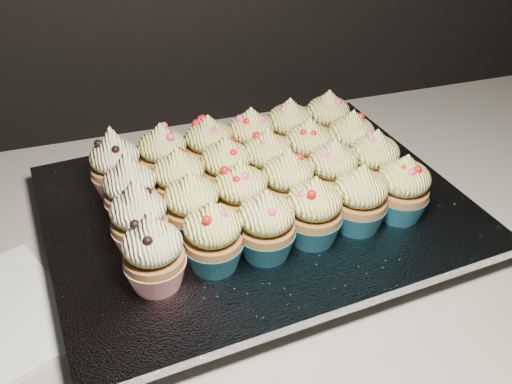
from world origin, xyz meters
TOP-DOWN VIEW (x-y plane):
  - worktop at (0.00, 1.70)m, footprint 2.44×0.64m
  - baking_tray at (0.15, 1.71)m, footprint 0.49×0.39m
  - foil_lining at (0.15, 1.71)m, footprint 0.53×0.43m
  - cupcake_0 at (0.01, 1.61)m, footprint 0.06×0.06m
  - cupcake_1 at (0.07, 1.62)m, footprint 0.06×0.06m
  - cupcake_2 at (0.13, 1.62)m, footprint 0.06×0.06m
  - cupcake_3 at (0.19, 1.63)m, footprint 0.06×0.06m
  - cupcake_4 at (0.25, 1.63)m, footprint 0.06×0.06m
  - cupcake_5 at (0.30, 1.64)m, footprint 0.06×0.06m
  - cupcake_6 at (0.00, 1.67)m, footprint 0.06×0.06m
  - cupcake_7 at (0.06, 1.68)m, footprint 0.06×0.06m
  - cupcake_8 at (0.12, 1.68)m, footprint 0.06×0.06m
  - cupcake_9 at (0.18, 1.69)m, footprint 0.06×0.06m
  - cupcake_10 at (0.24, 1.70)m, footprint 0.06×0.06m
  - cupcake_11 at (0.30, 1.70)m, footprint 0.06×0.06m
  - cupcake_12 at (0.00, 1.73)m, footprint 0.06×0.06m
  - cupcake_13 at (0.06, 1.73)m, footprint 0.06×0.06m
  - cupcake_14 at (0.12, 1.74)m, footprint 0.06×0.06m
  - cupcake_15 at (0.17, 1.74)m, footprint 0.06×0.06m
  - cupcake_16 at (0.23, 1.75)m, footprint 0.06×0.06m
  - cupcake_17 at (0.29, 1.75)m, footprint 0.06×0.06m
  - cupcake_18 at (-0.01, 1.79)m, footprint 0.06×0.06m
  - cupcake_19 at (0.05, 1.79)m, footprint 0.06×0.06m
  - cupcake_20 at (0.11, 1.80)m, footprint 0.06×0.06m
  - cupcake_21 at (0.17, 1.80)m, footprint 0.06×0.06m
  - cupcake_22 at (0.23, 1.81)m, footprint 0.06×0.06m
  - cupcake_23 at (0.29, 1.82)m, footprint 0.06×0.06m

SIDE VIEW (x-z plane):
  - worktop at x=0.00m, z-range 0.86..0.90m
  - baking_tray at x=0.15m, z-range 0.90..0.92m
  - foil_lining at x=0.15m, z-range 0.92..0.93m
  - cupcake_1 at x=0.07m, z-range 0.93..1.01m
  - cupcake_2 at x=0.13m, z-range 0.93..1.01m
  - cupcake_3 at x=0.19m, z-range 0.93..1.01m
  - cupcake_4 at x=0.25m, z-range 0.93..1.01m
  - cupcake_5 at x=0.30m, z-range 0.93..1.01m
  - cupcake_7 at x=0.06m, z-range 0.93..1.01m
  - cupcake_8 at x=0.12m, z-range 0.93..1.01m
  - cupcake_9 at x=0.18m, z-range 0.93..1.01m
  - cupcake_10 at x=0.24m, z-range 0.93..1.01m
  - cupcake_11 at x=0.30m, z-range 0.93..1.01m
  - cupcake_13 at x=0.06m, z-range 0.93..1.01m
  - cupcake_14 at x=0.12m, z-range 0.93..1.01m
  - cupcake_15 at x=0.17m, z-range 0.93..1.01m
  - cupcake_16 at x=0.23m, z-range 0.93..1.01m
  - cupcake_17 at x=0.29m, z-range 0.93..1.01m
  - cupcake_19 at x=0.05m, z-range 0.93..1.01m
  - cupcake_20 at x=0.11m, z-range 0.93..1.01m
  - cupcake_21 at x=0.17m, z-range 0.93..1.01m
  - cupcake_22 at x=0.23m, z-range 0.93..1.01m
  - cupcake_23 at x=0.29m, z-range 0.93..1.01m
  - cupcake_0 at x=0.01m, z-range 0.93..1.02m
  - cupcake_6 at x=0.00m, z-range 0.93..1.02m
  - cupcake_12 at x=0.00m, z-range 0.93..1.02m
  - cupcake_18 at x=-0.01m, z-range 0.93..1.02m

